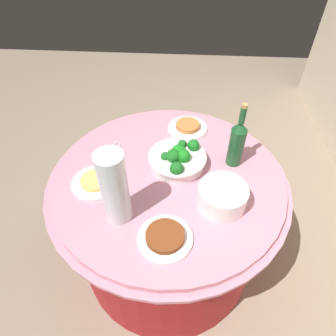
{
  "coord_description": "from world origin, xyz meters",
  "views": [
    {
      "loc": [
        0.98,
        0.07,
        1.77
      ],
      "look_at": [
        0.0,
        0.0,
        0.79
      ],
      "focal_mm": 31.94,
      "sensor_mm": 36.0,
      "label": 1
    }
  ],
  "objects_px": {
    "broccoli_bowl": "(178,159)",
    "food_plate_noodles": "(95,182)",
    "serving_tongs": "(108,150)",
    "plate_stack": "(222,196)",
    "food_plate_peanuts": "(188,127)",
    "food_plate_stir_fry": "(165,237)",
    "wine_bottle": "(237,142)",
    "decorative_fruit_vase": "(115,191)",
    "label_placard_front": "(232,142)"
  },
  "relations": [
    {
      "from": "serving_tongs",
      "to": "food_plate_noodles",
      "type": "relative_size",
      "value": 0.66
    },
    {
      "from": "plate_stack",
      "to": "broccoli_bowl",
      "type": "bearing_deg",
      "value": -138.78
    },
    {
      "from": "serving_tongs",
      "to": "food_plate_peanuts",
      "type": "height_order",
      "value": "food_plate_peanuts"
    },
    {
      "from": "broccoli_bowl",
      "to": "food_plate_noodles",
      "type": "bearing_deg",
      "value": -68.87
    },
    {
      "from": "wine_bottle",
      "to": "decorative_fruit_vase",
      "type": "xyz_separation_m",
      "value": [
        0.36,
        -0.5,
        0.02
      ]
    },
    {
      "from": "broccoli_bowl",
      "to": "food_plate_stir_fry",
      "type": "relative_size",
      "value": 1.27
    },
    {
      "from": "serving_tongs",
      "to": "label_placard_front",
      "type": "height_order",
      "value": "label_placard_front"
    },
    {
      "from": "serving_tongs",
      "to": "food_plate_noodles",
      "type": "bearing_deg",
      "value": -1.88
    },
    {
      "from": "plate_stack",
      "to": "decorative_fruit_vase",
      "type": "xyz_separation_m",
      "value": [
        0.09,
        -0.43,
        0.1
      ]
    },
    {
      "from": "broccoli_bowl",
      "to": "food_plate_noodles",
      "type": "relative_size",
      "value": 1.27
    },
    {
      "from": "decorative_fruit_vase",
      "to": "label_placard_front",
      "type": "relative_size",
      "value": 6.18
    },
    {
      "from": "plate_stack",
      "to": "food_plate_stir_fry",
      "type": "height_order",
      "value": "plate_stack"
    },
    {
      "from": "decorative_fruit_vase",
      "to": "plate_stack",
      "type": "bearing_deg",
      "value": 101.65
    },
    {
      "from": "broccoli_bowl",
      "to": "serving_tongs",
      "type": "bearing_deg",
      "value": -103.26
    },
    {
      "from": "broccoli_bowl",
      "to": "wine_bottle",
      "type": "xyz_separation_m",
      "value": [
        -0.04,
        0.27,
        0.08
      ]
    },
    {
      "from": "serving_tongs",
      "to": "label_placard_front",
      "type": "distance_m",
      "value": 0.65
    },
    {
      "from": "label_placard_front",
      "to": "food_plate_peanuts",
      "type": "bearing_deg",
      "value": -120.29
    },
    {
      "from": "plate_stack",
      "to": "food_plate_noodles",
      "type": "bearing_deg",
      "value": -98.09
    },
    {
      "from": "wine_bottle",
      "to": "food_plate_noodles",
      "type": "height_order",
      "value": "wine_bottle"
    },
    {
      "from": "food_plate_stir_fry",
      "to": "broccoli_bowl",
      "type": "bearing_deg",
      "value": 175.76
    },
    {
      "from": "food_plate_noodles",
      "to": "label_placard_front",
      "type": "relative_size",
      "value": 4.0
    },
    {
      "from": "label_placard_front",
      "to": "broccoli_bowl",
      "type": "bearing_deg",
      "value": -59.93
    },
    {
      "from": "decorative_fruit_vase",
      "to": "serving_tongs",
      "type": "relative_size",
      "value": 2.33
    },
    {
      "from": "food_plate_stir_fry",
      "to": "food_plate_noodles",
      "type": "bearing_deg",
      "value": -128.56
    },
    {
      "from": "plate_stack",
      "to": "food_plate_peanuts",
      "type": "xyz_separation_m",
      "value": [
        -0.52,
        -0.16,
        -0.04
      ]
    },
    {
      "from": "food_plate_peanuts",
      "to": "label_placard_front",
      "type": "height_order",
      "value": "label_placard_front"
    },
    {
      "from": "food_plate_peanuts",
      "to": "food_plate_noodles",
      "type": "bearing_deg",
      "value": -43.31
    },
    {
      "from": "food_plate_stir_fry",
      "to": "food_plate_noodles",
      "type": "xyz_separation_m",
      "value": [
        -0.27,
        -0.34,
        -0.0
      ]
    },
    {
      "from": "decorative_fruit_vase",
      "to": "label_placard_front",
      "type": "distance_m",
      "value": 0.71
    },
    {
      "from": "decorative_fruit_vase",
      "to": "food_plate_peanuts",
      "type": "xyz_separation_m",
      "value": [
        -0.61,
        0.27,
        -0.14
      ]
    },
    {
      "from": "label_placard_front",
      "to": "serving_tongs",
      "type": "bearing_deg",
      "value": -83.46
    },
    {
      "from": "serving_tongs",
      "to": "plate_stack",
      "type": "bearing_deg",
      "value": 61.05
    },
    {
      "from": "food_plate_peanuts",
      "to": "wine_bottle",
      "type": "bearing_deg",
      "value": 42.21
    },
    {
      "from": "broccoli_bowl",
      "to": "food_plate_stir_fry",
      "type": "xyz_separation_m",
      "value": [
        0.42,
        -0.03,
        -0.03
      ]
    },
    {
      "from": "plate_stack",
      "to": "label_placard_front",
      "type": "distance_m",
      "value": 0.39
    },
    {
      "from": "label_placard_front",
      "to": "plate_stack",
      "type": "bearing_deg",
      "value": -11.5
    },
    {
      "from": "food_plate_peanuts",
      "to": "food_plate_stir_fry",
      "type": "relative_size",
      "value": 1.0
    },
    {
      "from": "serving_tongs",
      "to": "food_plate_noodles",
      "type": "height_order",
      "value": "food_plate_noodles"
    },
    {
      "from": "food_plate_stir_fry",
      "to": "food_plate_noodles",
      "type": "height_order",
      "value": "food_plate_stir_fry"
    },
    {
      "from": "serving_tongs",
      "to": "food_plate_stir_fry",
      "type": "bearing_deg",
      "value": 33.63
    },
    {
      "from": "wine_bottle",
      "to": "broccoli_bowl",
      "type": "bearing_deg",
      "value": -81.1
    },
    {
      "from": "food_plate_stir_fry",
      "to": "label_placard_front",
      "type": "bearing_deg",
      "value": 152.0
    },
    {
      "from": "wine_bottle",
      "to": "label_placard_front",
      "type": "height_order",
      "value": "wine_bottle"
    },
    {
      "from": "wine_bottle",
      "to": "label_placard_front",
      "type": "distance_m",
      "value": 0.15
    },
    {
      "from": "broccoli_bowl",
      "to": "plate_stack",
      "type": "bearing_deg",
      "value": 41.22
    },
    {
      "from": "plate_stack",
      "to": "food_plate_noodles",
      "type": "relative_size",
      "value": 0.95
    },
    {
      "from": "food_plate_peanuts",
      "to": "serving_tongs",
      "type": "bearing_deg",
      "value": -62.74
    },
    {
      "from": "serving_tongs",
      "to": "food_plate_stir_fry",
      "type": "relative_size",
      "value": 0.66
    },
    {
      "from": "plate_stack",
      "to": "decorative_fruit_vase",
      "type": "relative_size",
      "value": 0.62
    },
    {
      "from": "broccoli_bowl",
      "to": "decorative_fruit_vase",
      "type": "relative_size",
      "value": 0.82
    }
  ]
}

